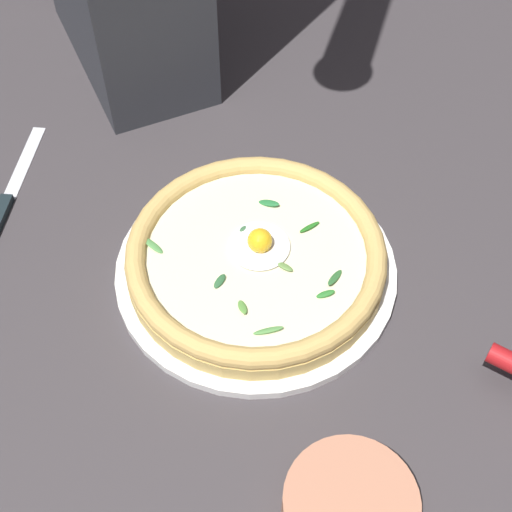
% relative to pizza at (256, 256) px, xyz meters
% --- Properties ---
extents(ground_plane, '(2.40, 2.40, 0.03)m').
position_rel_pizza_xyz_m(ground_plane, '(-0.05, 0.03, -0.05)').
color(ground_plane, '#3A3638').
rests_on(ground_plane, ground).
extents(pizza_plate, '(0.33, 0.33, 0.01)m').
position_rel_pizza_xyz_m(pizza_plate, '(-0.00, 0.00, -0.03)').
color(pizza_plate, white).
rests_on(pizza_plate, ground).
extents(pizza, '(0.30, 0.30, 0.05)m').
position_rel_pizza_xyz_m(pizza, '(0.00, 0.00, 0.00)').
color(pizza, tan).
rests_on(pizza, pizza_plate).
extents(side_bowl, '(0.13, 0.13, 0.04)m').
position_rel_pizza_xyz_m(side_bowl, '(-0.30, -0.04, -0.01)').
color(side_bowl, '#BA785A').
rests_on(side_bowl, ground).
extents(table_knife, '(0.22, 0.07, 0.01)m').
position_rel_pizza_xyz_m(table_knife, '(0.16, 0.30, -0.03)').
color(table_knife, silver).
rests_on(table_knife, ground).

